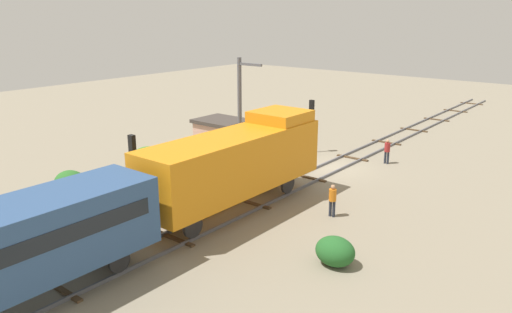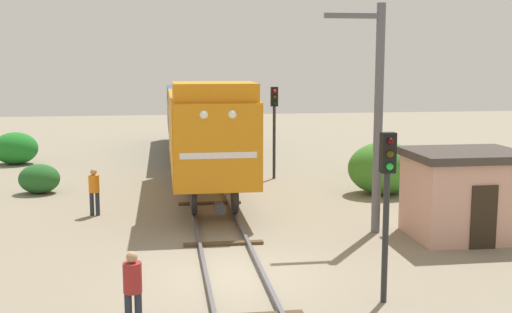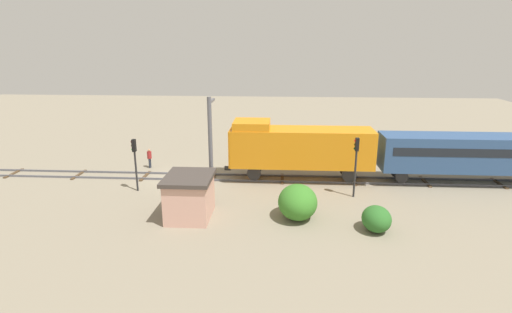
{
  "view_description": "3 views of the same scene",
  "coord_description": "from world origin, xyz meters",
  "px_view_note": "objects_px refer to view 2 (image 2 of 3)",
  "views": [
    {
      "loc": [
        -15.9,
        27.94,
        9.99
      ],
      "look_at": [
        0.84,
        7.08,
        2.23
      ],
      "focal_mm": 35.0,
      "sensor_mm": 36.0,
      "label": 1
    },
    {
      "loc": [
        -1.72,
        -15.78,
        5.47
      ],
      "look_at": [
        1.33,
        5.18,
        2.32
      ],
      "focal_mm": 45.0,
      "sensor_mm": 36.0,
      "label": 2
    },
    {
      "loc": [
        30.35,
        8.22,
        10.62
      ],
      "look_at": [
        -0.17,
        6.3,
        1.83
      ],
      "focal_mm": 28.0,
      "sensor_mm": 36.0,
      "label": 3
    }
  ],
  "objects_px": {
    "traffic_signal_mid": "(274,115)",
    "worker_near_track": "(133,285)",
    "locomotive": "(207,130)",
    "passenger_car_leading": "(192,111)",
    "worker_by_signal": "(94,188)",
    "relay_hut": "(464,194)",
    "catenary_mast": "(376,113)",
    "traffic_signal_near": "(387,185)"
  },
  "relations": [
    {
      "from": "worker_near_track",
      "to": "traffic_signal_near",
      "type": "bearing_deg",
      "value": 164.22
    },
    {
      "from": "passenger_car_leading",
      "to": "catenary_mast",
      "type": "height_order",
      "value": "catenary_mast"
    },
    {
      "from": "passenger_car_leading",
      "to": "worker_near_track",
      "type": "height_order",
      "value": "passenger_car_leading"
    },
    {
      "from": "worker_by_signal",
      "to": "catenary_mast",
      "type": "bearing_deg",
      "value": -3.26
    },
    {
      "from": "worker_by_signal",
      "to": "relay_hut",
      "type": "xyz_separation_m",
      "value": [
        11.7,
        -4.57,
        0.4
      ]
    },
    {
      "from": "traffic_signal_mid",
      "to": "worker_near_track",
      "type": "distance_m",
      "value": 17.74
    },
    {
      "from": "relay_hut",
      "to": "traffic_signal_mid",
      "type": "bearing_deg",
      "value": 110.7
    },
    {
      "from": "worker_by_signal",
      "to": "relay_hut",
      "type": "distance_m",
      "value": 12.57
    },
    {
      "from": "traffic_signal_mid",
      "to": "worker_near_track",
      "type": "xyz_separation_m",
      "value": [
        -5.8,
        -16.64,
        -1.99
      ]
    },
    {
      "from": "passenger_car_leading",
      "to": "worker_near_track",
      "type": "bearing_deg",
      "value": -95.24
    },
    {
      "from": "locomotive",
      "to": "worker_near_track",
      "type": "relative_size",
      "value": 6.82
    },
    {
      "from": "locomotive",
      "to": "catenary_mast",
      "type": "relative_size",
      "value": 1.6
    },
    {
      "from": "passenger_car_leading",
      "to": "relay_hut",
      "type": "height_order",
      "value": "passenger_car_leading"
    },
    {
      "from": "locomotive",
      "to": "catenary_mast",
      "type": "height_order",
      "value": "catenary_mast"
    },
    {
      "from": "traffic_signal_mid",
      "to": "locomotive",
      "type": "bearing_deg",
      "value": -131.58
    },
    {
      "from": "traffic_signal_near",
      "to": "catenary_mast",
      "type": "relative_size",
      "value": 0.54
    },
    {
      "from": "passenger_car_leading",
      "to": "locomotive",
      "type": "bearing_deg",
      "value": -90.0
    },
    {
      "from": "locomotive",
      "to": "traffic_signal_mid",
      "type": "relative_size",
      "value": 2.7
    },
    {
      "from": "traffic_signal_mid",
      "to": "catenary_mast",
      "type": "height_order",
      "value": "catenary_mast"
    },
    {
      "from": "traffic_signal_mid",
      "to": "worker_near_track",
      "type": "bearing_deg",
      "value": -109.21
    },
    {
      "from": "catenary_mast",
      "to": "relay_hut",
      "type": "xyz_separation_m",
      "value": [
        2.57,
        -0.97,
        -2.47
      ]
    },
    {
      "from": "locomotive",
      "to": "relay_hut",
      "type": "xyz_separation_m",
      "value": [
        7.5,
        -7.02,
        -1.38
      ]
    },
    {
      "from": "locomotive",
      "to": "traffic_signal_near",
      "type": "distance_m",
      "value": 12.37
    },
    {
      "from": "passenger_car_leading",
      "to": "worker_near_track",
      "type": "xyz_separation_m",
      "value": [
        -2.4,
        -26.15,
        -1.53
      ]
    },
    {
      "from": "traffic_signal_mid",
      "to": "worker_by_signal",
      "type": "height_order",
      "value": "traffic_signal_mid"
    },
    {
      "from": "worker_by_signal",
      "to": "catenary_mast",
      "type": "height_order",
      "value": "catenary_mast"
    },
    {
      "from": "worker_near_track",
      "to": "relay_hut",
      "type": "distance_m",
      "value": 11.48
    },
    {
      "from": "passenger_car_leading",
      "to": "catenary_mast",
      "type": "distance_m",
      "value": 20.05
    },
    {
      "from": "traffic_signal_mid",
      "to": "worker_near_track",
      "type": "height_order",
      "value": "traffic_signal_mid"
    },
    {
      "from": "traffic_signal_near",
      "to": "catenary_mast",
      "type": "xyz_separation_m",
      "value": [
        1.73,
        5.9,
        1.13
      ]
    },
    {
      "from": "worker_by_signal",
      "to": "traffic_signal_mid",
      "type": "bearing_deg",
      "value": 57.84
    },
    {
      "from": "relay_hut",
      "to": "passenger_car_leading",
      "type": "bearing_deg",
      "value": 110.23
    },
    {
      "from": "worker_near_track",
      "to": "worker_by_signal",
      "type": "xyz_separation_m",
      "value": [
        -1.8,
        10.36,
        0.0
      ]
    },
    {
      "from": "locomotive",
      "to": "relay_hut",
      "type": "height_order",
      "value": "locomotive"
    },
    {
      "from": "passenger_car_leading",
      "to": "traffic_signal_mid",
      "type": "xyz_separation_m",
      "value": [
        3.4,
        -9.5,
        0.46
      ]
    },
    {
      "from": "passenger_car_leading",
      "to": "worker_near_track",
      "type": "relative_size",
      "value": 8.24
    },
    {
      "from": "traffic_signal_near",
      "to": "worker_near_track",
      "type": "xyz_separation_m",
      "value": [
        -5.6,
        -0.86,
        -1.74
      ]
    },
    {
      "from": "traffic_signal_near",
      "to": "traffic_signal_mid",
      "type": "xyz_separation_m",
      "value": [
        0.2,
        15.78,
        0.25
      ]
    },
    {
      "from": "locomotive",
      "to": "traffic_signal_mid",
      "type": "bearing_deg",
      "value": 48.42
    },
    {
      "from": "worker_near_track",
      "to": "worker_by_signal",
      "type": "height_order",
      "value": "same"
    },
    {
      "from": "worker_near_track",
      "to": "worker_by_signal",
      "type": "distance_m",
      "value": 10.51
    },
    {
      "from": "locomotive",
      "to": "traffic_signal_mid",
      "type": "xyz_separation_m",
      "value": [
        3.4,
        3.83,
        0.21
      ]
    }
  ]
}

